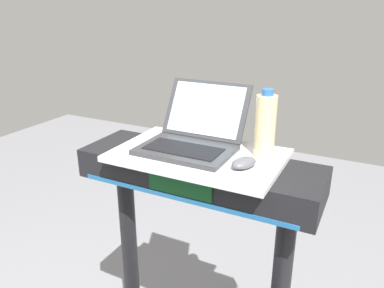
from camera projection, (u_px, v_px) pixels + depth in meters
desk_board at (198, 155)px, 1.37m from camera, size 0.60×0.39×0.02m
laptop at (193, 136)px, 1.40m from camera, size 0.33×0.35×0.22m
computer_mouse at (244, 163)px, 1.23m from camera, size 0.10×0.12×0.03m
water_bottle at (265, 125)px, 1.30m from camera, size 0.07×0.07×0.24m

